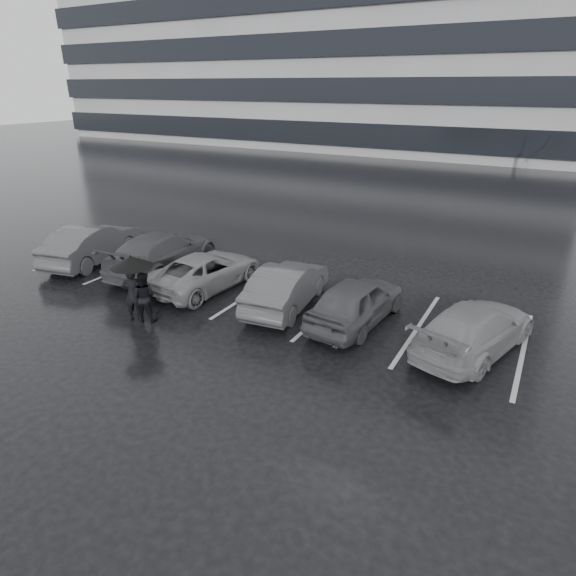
{
  "coord_description": "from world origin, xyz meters",
  "views": [
    {
      "loc": [
        6.16,
        -10.13,
        6.52
      ],
      "look_at": [
        -0.07,
        1.0,
        1.1
      ],
      "focal_mm": 30.0,
      "sensor_mm": 36.0,
      "label": 1
    }
  ],
  "objects_px": {
    "car_west_d": "(92,243)",
    "pedestrian_left": "(133,294)",
    "car_west_c": "(163,252)",
    "pedestrian_right": "(144,297)",
    "car_west_a": "(287,286)",
    "car_east": "(475,328)",
    "car_main": "(356,301)",
    "car_west_b": "(206,271)"
  },
  "relations": [
    {
      "from": "car_west_b",
      "to": "pedestrian_right",
      "type": "distance_m",
      "value": 2.92
    },
    {
      "from": "car_west_b",
      "to": "car_west_d",
      "type": "distance_m",
      "value": 5.58
    },
    {
      "from": "car_west_c",
      "to": "pedestrian_right",
      "type": "distance_m",
      "value": 4.23
    },
    {
      "from": "car_west_b",
      "to": "car_west_c",
      "type": "relative_size",
      "value": 0.87
    },
    {
      "from": "car_west_a",
      "to": "car_west_c",
      "type": "xyz_separation_m",
      "value": [
        -5.63,
        0.51,
        0.05
      ]
    },
    {
      "from": "car_west_a",
      "to": "pedestrian_left",
      "type": "bearing_deg",
      "value": 34.56
    },
    {
      "from": "car_west_a",
      "to": "car_west_d",
      "type": "height_order",
      "value": "car_west_d"
    },
    {
      "from": "car_west_a",
      "to": "pedestrian_left",
      "type": "xyz_separation_m",
      "value": [
        -3.45,
        -3.08,
        0.14
      ]
    },
    {
      "from": "car_west_a",
      "to": "pedestrian_left",
      "type": "height_order",
      "value": "pedestrian_left"
    },
    {
      "from": "pedestrian_left",
      "to": "car_west_a",
      "type": "bearing_deg",
      "value": -170.32
    },
    {
      "from": "car_west_d",
      "to": "pedestrian_left",
      "type": "relative_size",
      "value": 2.75
    },
    {
      "from": "car_east",
      "to": "pedestrian_right",
      "type": "relative_size",
      "value": 2.92
    },
    {
      "from": "car_east",
      "to": "pedestrian_left",
      "type": "bearing_deg",
      "value": 34.62
    },
    {
      "from": "car_west_c",
      "to": "pedestrian_right",
      "type": "relative_size",
      "value": 3.31
    },
    {
      "from": "car_west_d",
      "to": "car_east",
      "type": "distance_m",
      "value": 14.39
    },
    {
      "from": "pedestrian_left",
      "to": "pedestrian_right",
      "type": "xyz_separation_m",
      "value": [
        0.27,
        0.15,
        -0.07
      ]
    },
    {
      "from": "car_west_c",
      "to": "car_east",
      "type": "bearing_deg",
      "value": 173.23
    },
    {
      "from": "car_west_b",
      "to": "car_west_a",
      "type": "bearing_deg",
      "value": -175.21
    },
    {
      "from": "car_west_c",
      "to": "pedestrian_right",
      "type": "bearing_deg",
      "value": 121.33
    },
    {
      "from": "car_west_a",
      "to": "car_west_d",
      "type": "relative_size",
      "value": 0.92
    },
    {
      "from": "car_main",
      "to": "car_west_c",
      "type": "xyz_separation_m",
      "value": [
        -7.97,
        0.53,
        0.04
      ]
    },
    {
      "from": "car_west_a",
      "to": "car_main",
      "type": "bearing_deg",
      "value": 172.32
    },
    {
      "from": "car_main",
      "to": "car_west_a",
      "type": "xyz_separation_m",
      "value": [
        -2.34,
        0.02,
        -0.0
      ]
    },
    {
      "from": "car_west_b",
      "to": "pedestrian_left",
      "type": "bearing_deg",
      "value": 89.22
    },
    {
      "from": "car_west_a",
      "to": "car_west_b",
      "type": "xyz_separation_m",
      "value": [
        -3.17,
        -0.02,
        -0.07
      ]
    },
    {
      "from": "car_west_b",
      "to": "car_east",
      "type": "height_order",
      "value": "car_east"
    },
    {
      "from": "car_west_a",
      "to": "car_east",
      "type": "xyz_separation_m",
      "value": [
        5.65,
        -0.01,
        -0.04
      ]
    },
    {
      "from": "car_west_d",
      "to": "car_west_b",
      "type": "bearing_deg",
      "value": 168.35
    },
    {
      "from": "car_west_c",
      "to": "pedestrian_left",
      "type": "height_order",
      "value": "pedestrian_left"
    },
    {
      "from": "car_main",
      "to": "car_west_b",
      "type": "distance_m",
      "value": 5.51
    },
    {
      "from": "pedestrian_left",
      "to": "car_west_d",
      "type": "bearing_deg",
      "value": -61.37
    },
    {
      "from": "car_east",
      "to": "pedestrian_right",
      "type": "bearing_deg",
      "value": 34.31
    },
    {
      "from": "car_west_a",
      "to": "pedestrian_right",
      "type": "distance_m",
      "value": 4.33
    },
    {
      "from": "car_west_a",
      "to": "car_west_b",
      "type": "relative_size",
      "value": 0.95
    },
    {
      "from": "car_west_a",
      "to": "car_west_d",
      "type": "distance_m",
      "value": 8.75
    },
    {
      "from": "car_west_b",
      "to": "pedestrian_left",
      "type": "height_order",
      "value": "pedestrian_left"
    },
    {
      "from": "car_east",
      "to": "pedestrian_right",
      "type": "distance_m",
      "value": 9.3
    },
    {
      "from": "car_east",
      "to": "car_west_b",
      "type": "bearing_deg",
      "value": 16.02
    },
    {
      "from": "car_west_b",
      "to": "pedestrian_right",
      "type": "height_order",
      "value": "pedestrian_right"
    },
    {
      "from": "car_west_b",
      "to": "pedestrian_left",
      "type": "distance_m",
      "value": 3.08
    },
    {
      "from": "car_east",
      "to": "car_west_d",
      "type": "bearing_deg",
      "value": 16.38
    },
    {
      "from": "pedestrian_right",
      "to": "car_east",
      "type": "bearing_deg",
      "value": 179.85
    }
  ]
}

